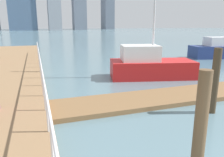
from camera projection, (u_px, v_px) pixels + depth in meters
ground_plane at (73, 58)px, 21.21m from camera, size 300.00×300.00×0.00m
floating_dock at (171, 96)px, 9.51m from camera, size 11.11×2.00×0.18m
boardwalk_railing at (41, 68)px, 9.86m from camera, size 0.06×25.13×1.08m
dock_piling_1 at (215, 81)px, 7.75m from camera, size 0.27×0.27×2.35m
dock_piling_2 at (200, 126)px, 4.40m from camera, size 0.26×0.26×2.30m
moored_boat_1 at (149, 65)px, 13.16m from camera, size 5.25×3.20×9.25m
moored_boat_3 at (220, 50)px, 21.05m from camera, size 5.99×3.04×1.96m
skyline_tower_1 at (22, 3)px, 118.21m from camera, size 14.47×12.84×28.40m
skyline_tower_4 at (108, 2)px, 147.65m from camera, size 6.33×11.42×34.81m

